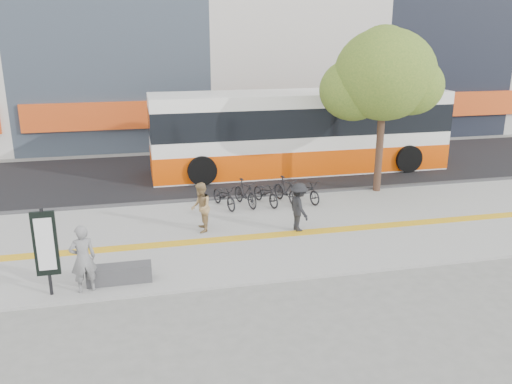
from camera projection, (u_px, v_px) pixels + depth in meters
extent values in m
plane|color=slate|center=(215.00, 256.00, 15.07)|extent=(120.00, 120.00, 0.00)
cube|color=gray|center=(207.00, 236.00, 16.45)|extent=(40.00, 7.00, 0.08)
cube|color=gold|center=(210.00, 241.00, 15.97)|extent=(40.00, 0.45, 0.01)
cube|color=black|center=(184.00, 174.00, 23.44)|extent=(40.00, 8.00, 0.06)
cube|color=#353537|center=(195.00, 201.00, 19.70)|extent=(40.00, 0.25, 0.14)
cube|color=#DC4D18|center=(212.00, 112.00, 27.98)|extent=(19.00, 0.50, 1.40)
cube|color=#DC4D18|center=(507.00, 102.00, 31.81)|extent=(15.20, 0.50, 1.40)
cube|color=#353537|center=(120.00, 274.00, 13.30)|extent=(1.60, 0.45, 0.45)
cylinder|color=black|center=(47.00, 252.00, 12.43)|extent=(0.08, 0.08, 2.20)
cube|color=black|center=(45.00, 244.00, 12.36)|extent=(0.55, 0.08, 1.60)
cube|color=white|center=(45.00, 244.00, 12.31)|extent=(0.40, 0.02, 1.30)
cylinder|color=#3C261B|center=(379.00, 151.00, 20.48)|extent=(0.28, 0.28, 3.20)
ellipsoid|color=#3F6622|center=(385.00, 74.00, 19.61)|extent=(3.80, 3.80, 3.42)
ellipsoid|color=#3F6622|center=(353.00, 90.00, 20.04)|extent=(2.60, 2.60, 2.34)
ellipsoid|color=#3F6622|center=(411.00, 86.00, 19.55)|extent=(2.40, 2.40, 2.16)
ellipsoid|color=#3F6622|center=(384.00, 51.00, 20.19)|extent=(2.20, 2.20, 1.98)
cube|color=white|center=(301.00, 132.00, 23.55)|extent=(13.23, 2.76, 3.53)
cube|color=#E84C06|center=(300.00, 157.00, 23.89)|extent=(13.26, 2.78, 1.10)
cube|color=black|center=(301.00, 118.00, 23.37)|extent=(13.26, 2.78, 1.21)
cylinder|color=black|center=(202.00, 170.00, 21.62)|extent=(1.21, 0.39, 1.21)
cylinder|color=black|center=(194.00, 155.00, 24.19)|extent=(1.21, 0.39, 1.21)
cylinder|color=black|center=(408.00, 159.00, 23.59)|extent=(1.21, 0.39, 1.21)
cylinder|color=black|center=(381.00, 146.00, 26.16)|extent=(1.21, 0.39, 1.21)
imported|color=black|center=(224.00, 196.00, 18.84)|extent=(1.05, 1.75, 0.87)
imported|color=black|center=(245.00, 193.00, 18.99)|extent=(0.92, 1.67, 0.97)
imported|color=black|center=(266.00, 193.00, 19.17)|extent=(1.05, 1.75, 0.87)
imported|color=black|center=(286.00, 190.00, 19.32)|extent=(0.92, 1.67, 0.97)
imported|color=black|center=(306.00, 190.00, 19.50)|extent=(1.05, 1.75, 0.87)
imported|color=black|center=(83.00, 259.00, 12.66)|extent=(0.71, 0.56, 1.71)
imported|color=#997B50|center=(201.00, 207.00, 16.50)|extent=(0.66, 0.82, 1.58)
imported|color=black|center=(299.00, 207.00, 16.57)|extent=(0.72, 1.08, 1.55)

